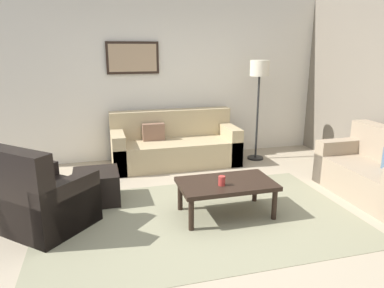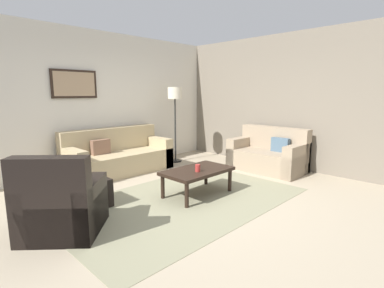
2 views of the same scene
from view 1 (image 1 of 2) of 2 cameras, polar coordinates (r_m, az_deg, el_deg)
The scene contains 11 objects.
ground_plane at distance 4.17m, azimuth 1.12°, elevation -11.93°, with size 8.00×8.00×0.00m, color tan.
rear_partition at distance 6.27m, azimuth -5.56°, elevation 10.52°, with size 6.00×0.12×2.80m, color silver.
area_rug at distance 4.17m, azimuth 1.13°, elevation -11.88°, with size 3.60×2.22×0.01m, color gray.
couch_main at distance 6.02m, azimuth -2.93°, elevation -0.28°, with size 2.08×0.87×0.88m.
couch_loveseat at distance 5.27m, azimuth 28.00°, elevation -4.33°, with size 0.82×1.47×0.88m.
armchair_leather at distance 4.14m, azimuth -23.07°, elevation -8.75°, with size 1.13×1.13×0.95m.
ottoman at distance 4.69m, azimuth -15.11°, elevation -6.64°, with size 0.56×0.56×0.40m, color black.
coffee_table at distance 4.15m, azimuth 5.54°, elevation -6.73°, with size 1.10×0.64×0.41m.
cup at distance 4.00m, azimuth 4.82°, elevation -5.91°, with size 0.08×0.08×0.11m, color #B2332D.
lamp_standing at distance 6.14m, azimuth 10.76°, elevation 10.31°, with size 0.32×0.32×1.71m.
framed_artwork at distance 6.11m, azimuth -9.52°, elevation 13.52°, with size 0.87×0.04×0.53m.
Camera 1 is at (-1.05, -3.56, 1.90)m, focal length 33.14 mm.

